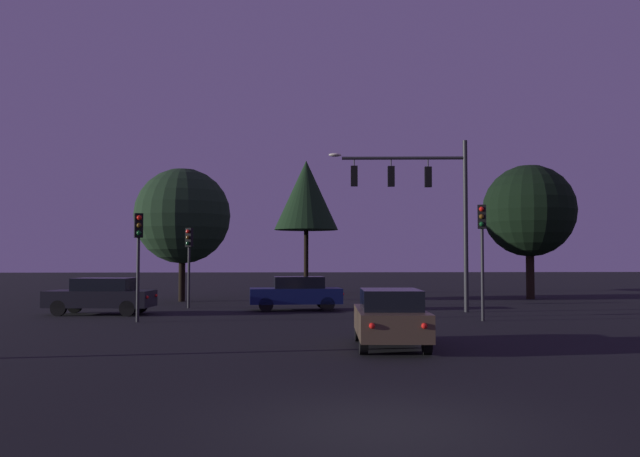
# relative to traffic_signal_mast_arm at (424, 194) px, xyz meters

# --- Properties ---
(ground_plane) EXTENTS (168.00, 168.00, 0.00)m
(ground_plane) POSITION_rel_traffic_signal_mast_arm_xyz_m (-4.78, 4.56, -5.15)
(ground_plane) COLOR black
(ground_plane) RESTS_ON ground
(traffic_signal_mast_arm) EXTENTS (6.09, 0.69, 7.54)m
(traffic_signal_mast_arm) POSITION_rel_traffic_signal_mast_arm_xyz_m (0.00, 0.00, 0.00)
(traffic_signal_mast_arm) COLOR #232326
(traffic_signal_mast_arm) RESTS_ON ground
(traffic_light_corner_left) EXTENTS (0.36, 0.39, 3.99)m
(traffic_light_corner_left) POSITION_rel_traffic_signal_mast_arm_xyz_m (-11.50, -4.15, -2.31)
(traffic_light_corner_left) COLOR #232326
(traffic_light_corner_left) RESTS_ON ground
(traffic_light_corner_right) EXTENTS (0.37, 0.39, 3.78)m
(traffic_light_corner_right) POSITION_rel_traffic_signal_mast_arm_xyz_m (-10.63, 2.90, -2.45)
(traffic_light_corner_right) COLOR #232326
(traffic_light_corner_right) RESTS_ON ground
(traffic_light_median) EXTENTS (0.37, 0.39, 4.34)m
(traffic_light_median) POSITION_rel_traffic_signal_mast_arm_xyz_m (1.26, -4.42, -2.07)
(traffic_light_median) COLOR #232326
(traffic_light_median) RESTS_ON ground
(car_nearside_lane) EXTENTS (2.00, 4.21, 1.52)m
(car_nearside_lane) POSITION_rel_traffic_signal_mast_arm_xyz_m (-3.39, -11.71, -4.36)
(car_nearside_lane) COLOR #473828
(car_nearside_lane) RESTS_ON ground
(car_crossing_left) EXTENTS (4.50, 2.24, 1.52)m
(car_crossing_left) POSITION_rel_traffic_signal_mast_arm_xyz_m (-13.73, -0.66, -4.35)
(car_crossing_left) COLOR black
(car_crossing_left) RESTS_ON ground
(car_crossing_right) EXTENTS (4.24, 2.06, 1.52)m
(car_crossing_right) POSITION_rel_traffic_signal_mast_arm_xyz_m (-5.58, 1.19, -4.36)
(car_crossing_right) COLOR #0F1947
(car_crossing_right) RESTS_ON ground
(tree_behind_sign) EXTENTS (5.22, 5.22, 7.29)m
(tree_behind_sign) POSITION_rel_traffic_signal_mast_arm_xyz_m (-11.69, 7.97, -0.48)
(tree_behind_sign) COLOR black
(tree_behind_sign) RESTS_ON ground
(tree_left_far) EXTENTS (5.35, 5.35, 7.80)m
(tree_left_far) POSITION_rel_traffic_signal_mast_arm_xyz_m (8.13, 9.13, -0.04)
(tree_left_far) COLOR black
(tree_left_far) RESTS_ON ground
(tree_center_horizon) EXTENTS (4.36, 4.36, 9.04)m
(tree_center_horizon) POSITION_rel_traffic_signal_mast_arm_xyz_m (-4.60, 16.55, 1.50)
(tree_center_horizon) COLOR black
(tree_center_horizon) RESTS_ON ground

